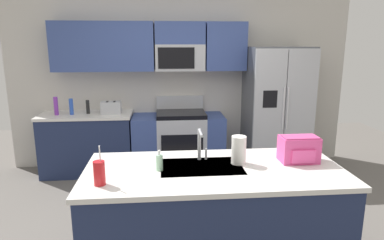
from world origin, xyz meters
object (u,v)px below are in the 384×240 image
(pepper_mill, at_px, (88,107))
(drink_cup_red, at_px, (99,173))
(range_oven, at_px, (179,141))
(toaster, at_px, (111,108))
(soap_dispenser, at_px, (159,162))
(paper_towel_roll, at_px, (239,150))
(bottle_purple, at_px, (56,106))
(backpack, at_px, (299,149))
(bottle_blue, at_px, (71,107))
(sink_faucet, at_px, (200,142))
(refrigerator, at_px, (276,109))

(pepper_mill, relative_size, drink_cup_red, 0.66)
(drink_cup_red, bearing_deg, range_oven, 74.86)
(toaster, xyz_separation_m, drink_cup_red, (0.27, -2.54, 0.00))
(range_oven, bearing_deg, soap_dispenser, -96.59)
(drink_cup_red, height_order, paper_towel_roll, drink_cup_red)
(range_oven, xyz_separation_m, paper_towel_roll, (0.40, -2.24, 0.58))
(bottle_purple, xyz_separation_m, backpack, (2.67, -2.18, -0.01))
(bottle_blue, distance_m, sink_faucet, 2.64)
(soap_dispenser, bearing_deg, paper_towel_roll, 8.65)
(range_oven, bearing_deg, bottle_purple, -178.09)
(toaster, relative_size, pepper_mill, 1.42)
(refrigerator, xyz_separation_m, soap_dispenser, (-1.74, -2.27, 0.04))
(range_oven, height_order, soap_dispenser, range_oven)
(bottle_blue, bearing_deg, backpack, -41.69)
(paper_towel_roll, bearing_deg, pepper_mill, 127.42)
(drink_cup_red, distance_m, paper_towel_roll, 1.16)
(pepper_mill, xyz_separation_m, bottle_blue, (-0.22, -0.05, 0.02))
(backpack, bearing_deg, paper_towel_roll, 179.94)
(bottle_purple, bearing_deg, refrigerator, -0.25)
(sink_faucet, distance_m, paper_towel_roll, 0.34)
(sink_faucet, distance_m, backpack, 0.85)
(sink_faucet, distance_m, soap_dispenser, 0.42)
(toaster, height_order, soap_dispenser, toaster)
(range_oven, bearing_deg, sink_faucet, -87.73)
(pepper_mill, distance_m, paper_towel_roll, 2.82)
(sink_faucet, relative_size, soap_dispenser, 1.66)
(bottle_purple, bearing_deg, bottle_blue, 2.45)
(refrigerator, relative_size, bottle_blue, 8.04)
(bottle_purple, relative_size, drink_cup_red, 0.87)
(range_oven, bearing_deg, bottle_blue, -178.16)
(bottle_purple, distance_m, paper_towel_roll, 3.06)
(sink_faucet, height_order, backpack, sink_faucet)
(paper_towel_roll, bearing_deg, refrigerator, 63.78)
(drink_cup_red, bearing_deg, soap_dispenser, 29.95)
(refrigerator, xyz_separation_m, paper_towel_roll, (-1.07, -2.17, 0.09))
(soap_dispenser, bearing_deg, refrigerator, 52.52)
(refrigerator, height_order, sink_faucet, refrigerator)
(soap_dispenser, bearing_deg, toaster, 107.01)
(sink_faucet, height_order, drink_cup_red, drink_cup_red)
(toaster, bearing_deg, bottle_blue, 179.65)
(bottle_purple, distance_m, drink_cup_red, 2.74)
(toaster, xyz_separation_m, bottle_purple, (-0.77, -0.01, 0.04))
(bottle_blue, relative_size, drink_cup_red, 0.77)
(paper_towel_roll, bearing_deg, backpack, -0.06)
(refrigerator, relative_size, toaster, 6.61)
(toaster, distance_m, bottle_blue, 0.56)
(refrigerator, xyz_separation_m, backpack, (-0.54, -2.17, 0.09))
(range_oven, xyz_separation_m, drink_cup_red, (-0.70, -2.59, 0.55))
(bottle_purple, bearing_deg, backpack, -39.28)
(bottle_purple, bearing_deg, soap_dispenser, -57.29)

